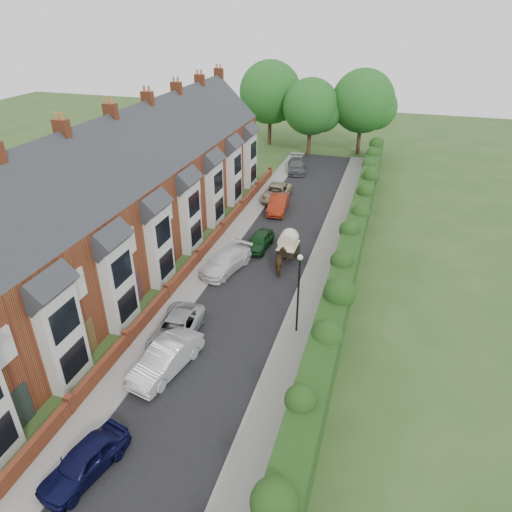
{
  "coord_description": "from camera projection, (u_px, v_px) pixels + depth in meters",
  "views": [
    {
      "loc": [
        7.32,
        -16.98,
        16.8
      ],
      "look_at": [
        -0.37,
        8.32,
        2.2
      ],
      "focal_mm": 32.0,
      "sensor_mm": 36.0,
      "label": 1
    }
  ],
  "objects": [
    {
      "name": "car_silver_a",
      "position": [
        166.0,
        358.0,
        23.55
      ],
      "size": [
        2.56,
        4.91,
        1.54
      ],
      "primitive_type": "imported",
      "rotation": [
        0.0,
        0.0,
        -0.21
      ],
      "color": "silver",
      "rests_on": "ground"
    },
    {
      "name": "car_beige",
      "position": [
        276.0,
        193.0,
        44.57
      ],
      "size": [
        2.29,
        4.97,
        1.38
      ],
      "primitive_type": "imported",
      "rotation": [
        0.0,
        0.0,
        0.0
      ],
      "color": "tan",
      "rests_on": "ground"
    },
    {
      "name": "lamppost",
      "position": [
        299.0,
        284.0,
        25.09
      ],
      "size": [
        0.32,
        0.32,
        5.16
      ],
      "color": "black",
      "rests_on": "ground"
    },
    {
      "name": "tree_far_left",
      "position": [
        314.0,
        108.0,
        55.68
      ],
      "size": [
        7.14,
        6.8,
        9.29
      ],
      "color": "#332316",
      "rests_on": "ground"
    },
    {
      "name": "horse",
      "position": [
        281.0,
        262.0,
        32.22
      ],
      "size": [
        1.44,
        2.14,
        1.66
      ],
      "primitive_type": "imported",
      "rotation": [
        0.0,
        0.0,
        3.44
      ],
      "color": "#442E19",
      "rests_on": "ground"
    },
    {
      "name": "car_white",
      "position": [
        226.0,
        261.0,
        32.61
      ],
      "size": [
        3.1,
        5.14,
        1.4
      ],
      "primitive_type": "imported",
      "rotation": [
        0.0,
        0.0,
        -0.25
      ],
      "color": "silver",
      "rests_on": "ground"
    },
    {
      "name": "kerb_house_side",
      "position": [
        226.0,
        258.0,
        34.29
      ],
      "size": [
        0.18,
        58.0,
        0.13
      ],
      "primitive_type": "cube",
      "color": "gray",
      "rests_on": "ground"
    },
    {
      "name": "horse_cart",
      "position": [
        288.0,
        243.0,
        33.77
      ],
      "size": [
        1.42,
        3.14,
        2.27
      ],
      "color": "black",
      "rests_on": "ground"
    },
    {
      "name": "car_silver_b",
      "position": [
        176.0,
        329.0,
        25.82
      ],
      "size": [
        2.65,
        5.04,
        1.35
      ],
      "primitive_type": "imported",
      "rotation": [
        0.0,
        0.0,
        0.09
      ],
      "color": "#A1A4A8",
      "rests_on": "ground"
    },
    {
      "name": "kerb_hedge_side",
      "position": [
        306.0,
        270.0,
        32.74
      ],
      "size": [
        0.18,
        58.0,
        0.13
      ],
      "primitive_type": "cube",
      "color": "gray",
      "rests_on": "ground"
    },
    {
      "name": "car_green",
      "position": [
        260.0,
        241.0,
        35.58
      ],
      "size": [
        1.69,
        3.83,
        1.28
      ],
      "primitive_type": "imported",
      "rotation": [
        0.0,
        0.0,
        -0.05
      ],
      "color": "#103715",
      "rests_on": "ground"
    },
    {
      "name": "car_red",
      "position": [
        278.0,
        204.0,
        41.97
      ],
      "size": [
        1.97,
        4.56,
        1.46
      ],
      "primitive_type": "imported",
      "rotation": [
        0.0,
        0.0,
        0.1
      ],
      "color": "maroon",
      "rests_on": "ground"
    },
    {
      "name": "pavement_hedge_side",
      "position": [
        320.0,
        273.0,
        32.47
      ],
      "size": [
        2.2,
        58.0,
        0.12
      ],
      "primitive_type": "cube",
      "color": "gray",
      "rests_on": "ground"
    },
    {
      "name": "road",
      "position": [
        265.0,
        265.0,
        33.54
      ],
      "size": [
        6.0,
        58.0,
        0.02
      ],
      "primitive_type": "cube",
      "color": "black",
      "rests_on": "ground"
    },
    {
      "name": "tree_far_back",
      "position": [
        273.0,
        94.0,
        59.27
      ],
      "size": [
        8.4,
        8.0,
        10.82
      ],
      "color": "#332316",
      "rests_on": "ground"
    },
    {
      "name": "car_navy",
      "position": [
        85.0,
        461.0,
        18.37
      ],
      "size": [
        2.49,
        4.24,
        1.35
      ],
      "primitive_type": "imported",
      "rotation": [
        0.0,
        0.0,
        -0.24
      ],
      "color": "black",
      "rests_on": "ground"
    },
    {
      "name": "ground",
      "position": [
        217.0,
        366.0,
        24.21
      ],
      "size": [
        140.0,
        140.0,
        0.0
      ],
      "primitive_type": "plane",
      "color": "#2D4C1E",
      "rests_on": "ground"
    },
    {
      "name": "terrace_row",
      "position": [
        125.0,
        198.0,
        33.17
      ],
      "size": [
        9.05,
        40.5,
        11.5
      ],
      "color": "brown",
      "rests_on": "ground"
    },
    {
      "name": "hedge",
      "position": [
        348.0,
        257.0,
        31.27
      ],
      "size": [
        2.1,
        58.0,
        2.85
      ],
      "color": "#153611",
      "rests_on": "ground"
    },
    {
      "name": "car_grey",
      "position": [
        296.0,
        166.0,
        52.09
      ],
      "size": [
        2.88,
        4.99,
        1.36
      ],
      "primitive_type": "imported",
      "rotation": [
        0.0,
        0.0,
        0.22
      ],
      "color": "#52555A",
      "rests_on": "ground"
    },
    {
      "name": "garden_wall_row",
      "position": [
        198.0,
        257.0,
        33.72
      ],
      "size": [
        0.35,
        40.35,
        1.1
      ],
      "color": "brown",
      "rests_on": "ground"
    },
    {
      "name": "pavement_house_side",
      "position": [
        216.0,
        257.0,
        34.5
      ],
      "size": [
        1.7,
        58.0,
        0.12
      ],
      "primitive_type": "cube",
      "color": "gray",
      "rests_on": "ground"
    },
    {
      "name": "tree_far_right",
      "position": [
        366.0,
        103.0,
        55.53
      ],
      "size": [
        7.98,
        7.6,
        10.31
      ],
      "color": "#332316",
      "rests_on": "ground"
    }
  ]
}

